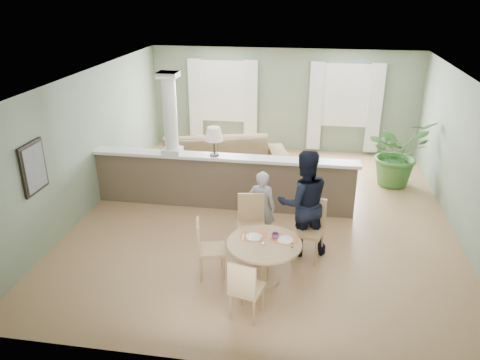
% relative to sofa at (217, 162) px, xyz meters
% --- Properties ---
extents(ground, '(8.00, 8.00, 0.00)m').
position_rel_sofa_xyz_m(ground, '(1.28, -1.53, -0.47)').
color(ground, tan).
rests_on(ground, ground).
extents(room_shell, '(7.02, 8.02, 2.71)m').
position_rel_sofa_xyz_m(room_shell, '(1.25, -0.91, 1.35)').
color(room_shell, gray).
rests_on(room_shell, ground).
extents(pony_wall, '(5.32, 0.38, 2.70)m').
position_rel_sofa_xyz_m(pony_wall, '(0.29, -1.33, 0.24)').
color(pony_wall, brown).
rests_on(pony_wall, ground).
extents(sofa, '(3.42, 2.07, 0.93)m').
position_rel_sofa_xyz_m(sofa, '(0.00, 0.00, 0.00)').
color(sofa, olive).
rests_on(sofa, ground).
extents(houseplant, '(1.79, 1.74, 1.51)m').
position_rel_sofa_xyz_m(houseplant, '(3.98, 0.45, 0.29)').
color(houseplant, '#386D2B').
rests_on(houseplant, ground).
extents(dining_table, '(1.12, 1.12, 0.77)m').
position_rel_sofa_xyz_m(dining_table, '(1.50, -3.75, 0.07)').
color(dining_table, tan).
rests_on(dining_table, ground).
extents(chair_far_boy, '(0.53, 0.53, 1.02)m').
position_rel_sofa_xyz_m(chair_far_boy, '(1.18, -2.93, 0.10)').
color(chair_far_boy, tan).
rests_on(chair_far_boy, ground).
extents(chair_far_man, '(0.56, 0.56, 1.02)m').
position_rel_sofa_xyz_m(chair_far_man, '(2.15, -2.92, 0.10)').
color(chair_far_man, tan).
rests_on(chair_far_man, ground).
extents(chair_near, '(0.50, 0.50, 0.91)m').
position_rel_sofa_xyz_m(chair_near, '(1.34, -4.66, 0.04)').
color(chair_near, tan).
rests_on(chair_near, ground).
extents(chair_side, '(0.52, 0.52, 0.94)m').
position_rel_sofa_xyz_m(chair_side, '(0.60, -3.75, 0.05)').
color(chair_side, tan).
rests_on(chair_side, ground).
extents(child_person, '(0.52, 0.37, 1.32)m').
position_rel_sofa_xyz_m(child_person, '(1.31, -2.56, 0.20)').
color(child_person, '#9B9BA0').
rests_on(child_person, ground).
extents(man_person, '(1.04, 0.91, 1.81)m').
position_rel_sofa_xyz_m(man_person, '(2.02, -2.78, 0.44)').
color(man_person, black).
rests_on(man_person, ground).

